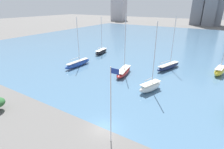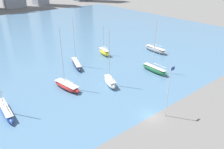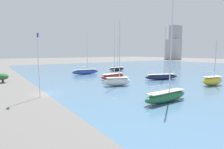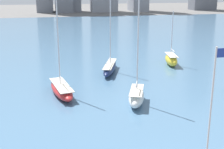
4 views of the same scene
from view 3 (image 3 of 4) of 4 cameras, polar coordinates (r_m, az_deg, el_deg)
ground_plane at (r=36.74m, az=-20.69°, el=-5.78°), size 500.00×500.00×0.00m
harbor_water at (r=86.34m, az=30.99°, el=0.82°), size 180.00×140.00×0.00m
flag_pole at (r=33.08m, az=-22.90°, el=3.56°), size 1.24×0.14×11.37m
yard_shrub at (r=54.66m, az=-32.17°, el=-0.61°), size 2.92×2.92×2.51m
sailboat_red at (r=53.17m, az=0.32°, el=-0.43°), size 4.10×9.71×16.10m
sailboat_blue at (r=65.66m, az=-8.63°, el=0.97°), size 2.19×10.59×14.87m
sailboat_white at (r=41.95m, az=1.79°, el=-2.15°), size 4.18×6.96×15.20m
sailboat_navy at (r=53.78m, az=15.85°, el=-0.61°), size 5.18×10.68×15.26m
sailboat_black at (r=76.37m, az=1.56°, el=1.86°), size 3.09×8.50×14.06m
sailboat_yellow at (r=49.11m, az=29.99°, el=-1.73°), size 3.16×6.77×10.84m
sailboat_green at (r=29.63m, az=17.30°, el=-6.64°), size 1.88×9.60×15.94m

